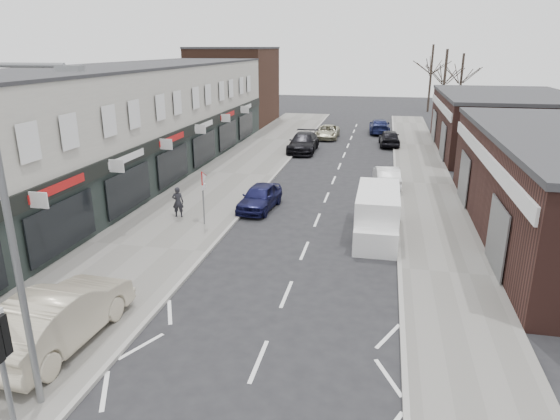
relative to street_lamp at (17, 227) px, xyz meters
The scene contains 20 objects.
ground 6.52m from the street_lamp, 10.03° to the left, with size 160.00×160.00×0.00m, color black.
pavement_left 23.36m from the street_lamp, 95.57° to the left, with size 5.50×64.00×0.12m, color slate.
pavement_right 25.42m from the street_lamp, 65.74° to the left, with size 3.50×64.00×0.12m, color slate.
shop_terrace_left 22.22m from the street_lamp, 113.85° to the left, with size 8.00×41.00×7.10m, color beige.
brick_block_far 46.68m from the street_lamp, 101.09° to the left, with size 8.00×10.00×8.00m, color #40261B.
right_unit_far 38.81m from the street_lamp, 63.93° to the left, with size 10.00×16.00×4.50m, color #381E19.
tree_far_a 50.85m from the street_lamp, 74.51° to the left, with size 3.60×3.60×8.00m, color #382D26, non-canonical shape.
tree_far_b 57.28m from the street_lamp, 73.70° to the left, with size 3.60×3.60×7.50m, color #382D26, non-canonical shape.
tree_far_c 62.35m from the street_lamp, 77.91° to the left, with size 3.60×3.60×8.50m, color #382D26, non-canonical shape.
street_lamp is the anchor object (origin of this frame).
warning_sign 13.04m from the street_lamp, 92.84° to the left, with size 0.12×0.80×2.70m.
white_van 15.71m from the street_lamp, 60.80° to the left, with size 1.90×5.31×2.07m.
sedan_on_pavement 4.50m from the street_lamp, 116.68° to the left, with size 1.80×5.17×1.70m, color #BDB197.
pedestrian 14.25m from the street_lamp, 99.66° to the left, with size 0.56×0.37×1.54m, color black.
parked_car_left_a 16.45m from the street_lamp, 85.33° to the left, with size 1.59×3.94×1.34m, color #13143C.
parked_car_left_b 31.63m from the street_lamp, 87.95° to the left, with size 2.15×5.29×1.54m, color black.
parked_car_left_c 38.35m from the street_lamp, 86.51° to the left, with size 2.03×4.40×1.22m, color #A9A487.
parked_car_right_a 23.51m from the street_lamp, 70.19° to the left, with size 1.39×3.97×1.31m, color silver.
parked_car_right_b 36.49m from the street_lamp, 77.22° to the left, with size 1.68×4.17×1.42m, color black.
parked_car_right_c 42.85m from the street_lamp, 80.47° to the left, with size 1.96×4.82×1.40m, color #151B44.
Camera 1 is at (2.97, -9.38, 8.26)m, focal length 32.00 mm.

